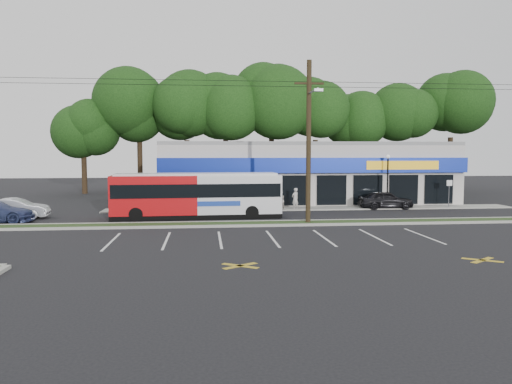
{
  "coord_description": "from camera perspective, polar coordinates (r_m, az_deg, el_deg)",
  "views": [
    {
      "loc": [
        -3.35,
        -29.15,
        4.44
      ],
      "look_at": [
        0.17,
        5.0,
        1.69
      ],
      "focal_mm": 35.0,
      "sensor_mm": 36.0,
      "label": 1
    }
  ],
  "objects": [
    {
      "name": "ground",
      "position": [
        29.68,
        0.66,
        -4.03
      ],
      "size": [
        120.0,
        120.0,
        0.0
      ],
      "primitive_type": "plane",
      "color": "black",
      "rests_on": "ground"
    },
    {
      "name": "grass_strip",
      "position": [
        30.65,
        0.45,
        -3.64
      ],
      "size": [
        40.0,
        1.6,
        0.12
      ],
      "primitive_type": "cube",
      "color": "#233B18",
      "rests_on": "ground"
    },
    {
      "name": "curb_south",
      "position": [
        29.82,
        0.63,
        -3.85
      ],
      "size": [
        40.0,
        0.25,
        0.14
      ],
      "primitive_type": "cube",
      "color": "#9E9E93",
      "rests_on": "ground"
    },
    {
      "name": "curb_north",
      "position": [
        31.49,
        0.28,
        -3.4
      ],
      "size": [
        40.0,
        0.25,
        0.14
      ],
      "primitive_type": "cube",
      "color": "#9E9E93",
      "rests_on": "ground"
    },
    {
      "name": "sidewalk",
      "position": [
        39.3,
        6.42,
        -1.87
      ],
      "size": [
        32.0,
        2.2,
        0.1
      ],
      "primitive_type": "cube",
      "color": "#9E9E93",
      "rests_on": "ground"
    },
    {
      "name": "strip_mall",
      "position": [
        45.97,
        5.22,
        2.32
      ],
      "size": [
        25.0,
        12.55,
        5.3
      ],
      "color": "#B9B3AB",
      "rests_on": "ground"
    },
    {
      "name": "utility_pole",
      "position": [
        30.73,
        5.76,
        6.37
      ],
      "size": [
        50.0,
        2.77,
        10.0
      ],
      "color": "black",
      "rests_on": "ground"
    },
    {
      "name": "lamp_post",
      "position": [
        40.62,
        14.82,
        1.92
      ],
      "size": [
        0.3,
        0.3,
        4.25
      ],
      "color": "black",
      "rests_on": "ground"
    },
    {
      "name": "sign_post",
      "position": [
        42.5,
        21.21,
        0.37
      ],
      "size": [
        0.45,
        0.1,
        2.23
      ],
      "color": "#59595E",
      "rests_on": "ground"
    },
    {
      "name": "tree_line",
      "position": [
        55.78,
        1.72,
        8.66
      ],
      "size": [
        46.76,
        6.76,
        11.83
      ],
      "color": "black",
      "rests_on": "ground"
    },
    {
      "name": "metrobus",
      "position": [
        33.78,
        -6.76,
        -0.27
      ],
      "size": [
        11.39,
        2.86,
        3.04
      ],
      "rotation": [
        0.0,
        0.0,
        0.04
      ],
      "color": "#B50D11",
      "rests_on": "ground"
    },
    {
      "name": "car_dark",
      "position": [
        40.38,
        14.59,
        -0.87
      ],
      "size": [
        4.23,
        1.74,
        1.43
      ],
      "primitive_type": "imported",
      "rotation": [
        0.0,
        0.0,
        1.56
      ],
      "color": "black",
      "rests_on": "ground"
    },
    {
      "name": "car_silver",
      "position": [
        36.88,
        -25.74,
        -1.72
      ],
      "size": [
        4.26,
        1.73,
        1.37
      ],
      "primitive_type": "imported",
      "rotation": [
        0.0,
        0.0,
        1.64
      ],
      "color": "#A8AAAF",
      "rests_on": "ground"
    },
    {
      "name": "pedestrian_a",
      "position": [
        38.45,
        4.5,
        -0.8
      ],
      "size": [
        0.74,
        0.68,
        1.7
      ],
      "primitive_type": "imported",
      "rotation": [
        0.0,
        0.0,
        3.73
      ],
      "color": "beige",
      "rests_on": "ground"
    },
    {
      "name": "pedestrian_b",
      "position": [
        38.0,
        2.82,
        -0.98
      ],
      "size": [
        0.87,
        0.76,
        1.54
      ],
      "primitive_type": "imported",
      "rotation": [
        0.0,
        0.0,
        3.4
      ],
      "color": "#B9AFA6",
      "rests_on": "ground"
    }
  ]
}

